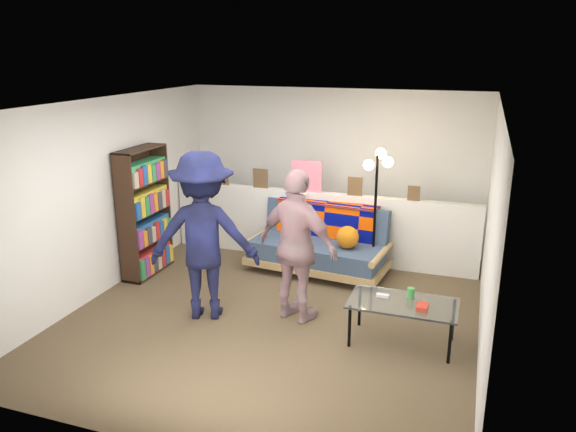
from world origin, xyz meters
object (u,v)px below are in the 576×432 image
Objects in this scene: bookshelf at (145,216)px; floor_lamp at (377,188)px; futon_sofa at (320,245)px; coffee_table at (404,305)px; person_left at (204,236)px; person_right at (298,247)px.

floor_lamp reaches higher than bookshelf.
futon_sofa reaches higher than coffee_table.
person_left reaches higher than person_right.
futon_sofa is at bearing 20.23° from bookshelf.
futon_sofa is at bearing -176.86° from floor_lamp.
futon_sofa is 1.13m from floor_lamp.
futon_sofa is 2.00m from person_left.
person_right reaches higher than futon_sofa.
person_left is (1.34, -0.88, 0.15)m from bookshelf.
person_right reaches higher than bookshelf.
person_left is 1.10× the size of person_right.
futon_sofa is at bearing 129.67° from coffee_table.
bookshelf reaches higher than futon_sofa.
bookshelf is 1.55× the size of coffee_table.
person_right is (1.02, 0.24, -0.09)m from person_left.
person_left is (-0.87, -1.70, 0.58)m from futon_sofa.
coffee_table is at bearing -169.90° from person_right.
coffee_table is 0.58× the size of person_left.
bookshelf is 3.11m from floor_lamp.
coffee_table is (1.36, -1.63, 0.06)m from futon_sofa.
person_right is (-0.59, -1.50, -0.36)m from floor_lamp.
coffee_table is at bearing -69.81° from floor_lamp.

